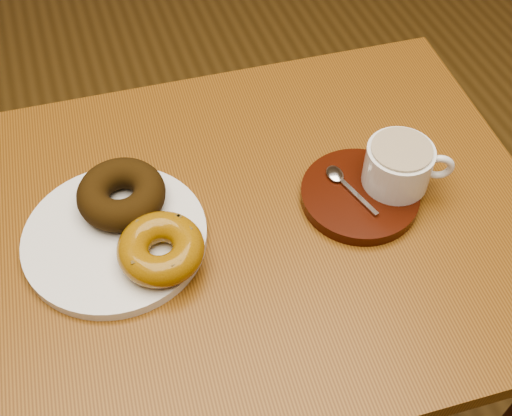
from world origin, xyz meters
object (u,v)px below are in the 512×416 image
object	(u,v)px
donut_plate	(115,237)
saucer	(360,195)
coffee_cup	(399,165)
cafe_table	(243,272)

from	to	relation	value
donut_plate	saucer	bearing A→B (deg)	-6.71
donut_plate	coffee_cup	size ratio (longest dim) A/B	2.07
donut_plate	coffee_cup	xyz separation A→B (m)	(0.37, -0.04, 0.04)
donut_plate	saucer	xyz separation A→B (m)	(0.32, -0.04, 0.00)
donut_plate	cafe_table	bearing A→B (deg)	-8.14
cafe_table	donut_plate	bearing A→B (deg)	175.22
saucer	cafe_table	bearing A→B (deg)	174.73
cafe_table	coffee_cup	bearing A→B (deg)	-0.29
saucer	coffee_cup	bearing A→B (deg)	1.42
cafe_table	coffee_cup	distance (m)	0.27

